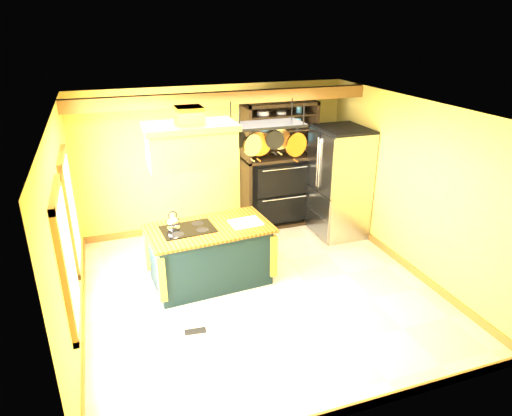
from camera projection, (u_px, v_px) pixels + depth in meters
floor at (259, 290)px, 6.83m from camera, size 5.00×5.00×0.00m
ceiling at (260, 109)px, 5.80m from camera, size 5.00×5.00×0.00m
wall_back at (215, 159)px, 8.50m from camera, size 5.00×0.02×2.70m
wall_front at (352, 306)px, 4.14m from camera, size 5.00×0.02×2.70m
wall_left at (67, 233)px, 5.56m from camera, size 0.02×5.00×2.70m
wall_right at (411, 187)px, 7.07m from camera, size 0.02×5.00×2.70m
ceiling_beam at (225, 98)px, 7.33m from camera, size 5.00×0.15×0.20m
window_near at (67, 259)px, 4.86m from camera, size 0.06×1.06×1.56m
window_far at (71, 210)px, 6.08m from camera, size 0.06×1.06×1.56m
kitchen_island at (210, 254)px, 6.90m from camera, size 1.90×1.16×1.11m
range_hood at (191, 142)px, 6.17m from camera, size 1.24×0.70×0.80m
pot_rack at (268, 133)px, 6.49m from camera, size 1.15×0.52×0.79m
refrigerator at (339, 184)px, 8.36m from camera, size 0.85×1.01×1.97m
hutch at (277, 179)px, 8.79m from camera, size 1.35×0.61×2.40m
floor_register at (195, 331)px, 5.93m from camera, size 0.29×0.15×0.01m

